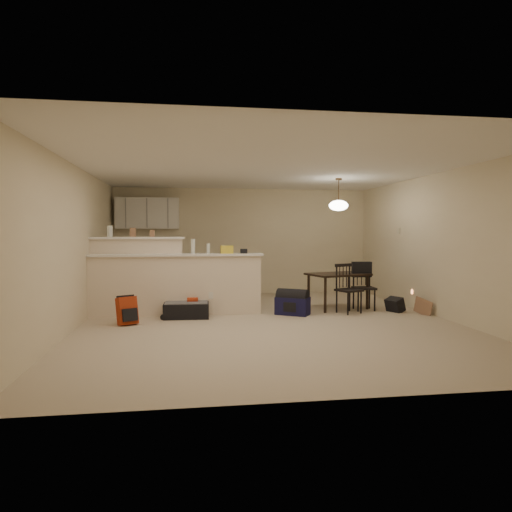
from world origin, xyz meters
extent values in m
plane|color=#C1AF94|center=(0.00, 0.00, 0.00)|extent=(7.00, 7.00, 0.00)
plane|color=white|center=(0.00, 0.00, 2.50)|extent=(7.00, 7.00, 0.00)
cube|color=beige|center=(0.00, 3.50, 1.25)|extent=(6.00, 0.02, 2.50)
cube|color=beige|center=(0.00, -3.50, 1.25)|extent=(6.00, 0.02, 2.50)
cube|color=beige|center=(-3.00, 0.00, 1.25)|extent=(0.02, 7.00, 2.50)
cube|color=beige|center=(3.00, 0.00, 1.25)|extent=(0.02, 7.00, 2.50)
cube|color=beige|center=(-1.50, 0.90, 0.53)|extent=(3.00, 0.28, 1.05)
cube|color=white|center=(-1.50, 0.90, 1.07)|extent=(3.08, 0.38, 0.04)
cube|color=beige|center=(-2.20, 1.12, 0.68)|extent=(1.60, 0.24, 1.35)
cube|color=white|center=(-2.20, 1.12, 1.37)|extent=(1.68, 0.34, 0.04)
cube|color=white|center=(-2.20, 3.32, 1.90)|extent=(1.40, 0.34, 0.70)
cube|color=white|center=(-2.00, 3.19, 0.45)|extent=(1.80, 0.60, 0.90)
cube|color=beige|center=(2.98, 1.55, 1.50)|extent=(0.02, 0.12, 0.12)
cylinder|color=silver|center=(-2.67, 1.12, 1.49)|extent=(0.10, 0.10, 0.20)
cube|color=#986D4E|center=(-2.27, 1.12, 1.47)|extent=(0.10, 0.07, 0.16)
cube|color=#986D4E|center=(-1.93, 1.12, 1.45)|extent=(0.08, 0.06, 0.12)
cylinder|color=silver|center=(-1.20, 0.90, 1.22)|extent=(0.07, 0.07, 0.26)
cylinder|color=silver|center=(-0.93, 0.90, 1.18)|extent=(0.06, 0.06, 0.18)
cube|color=#986D4E|center=(-0.60, 0.90, 1.16)|extent=(0.22, 0.18, 0.14)
cube|color=#986D4E|center=(-0.30, 0.90, 1.13)|extent=(0.12, 0.10, 0.08)
cube|color=black|center=(1.55, 1.11, 0.66)|extent=(1.25, 1.00, 0.04)
cylinder|color=black|center=(1.18, 0.70, 0.32)|extent=(0.05, 0.05, 0.65)
cylinder|color=black|center=(2.09, 0.96, 0.32)|extent=(0.05, 0.05, 0.65)
cylinder|color=black|center=(1.01, 1.26, 0.32)|extent=(0.05, 0.05, 0.65)
cylinder|color=black|center=(1.92, 1.52, 0.32)|extent=(0.05, 0.05, 0.65)
cylinder|color=brown|center=(1.55, 1.11, 2.25)|extent=(0.02, 0.02, 0.50)
cylinder|color=brown|center=(1.55, 1.11, 2.48)|extent=(0.12, 0.12, 0.03)
ellipsoid|color=white|center=(1.55, 1.11, 1.98)|extent=(0.36, 0.36, 0.20)
cube|color=black|center=(-1.33, 0.61, 0.13)|extent=(0.78, 0.53, 0.26)
cube|color=#A62F12|center=(-2.26, 0.13, 0.22)|extent=(0.34, 0.30, 0.44)
cube|color=#131239|center=(0.55, 0.61, 0.16)|extent=(0.66, 0.57, 0.32)
cube|color=black|center=(2.48, 0.61, 0.13)|extent=(0.31, 0.35, 0.26)
cube|color=#986D4E|center=(2.85, 0.26, 0.14)|extent=(0.15, 0.35, 0.28)
camera|label=1|loc=(-1.27, -7.29, 1.47)|focal=32.00mm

